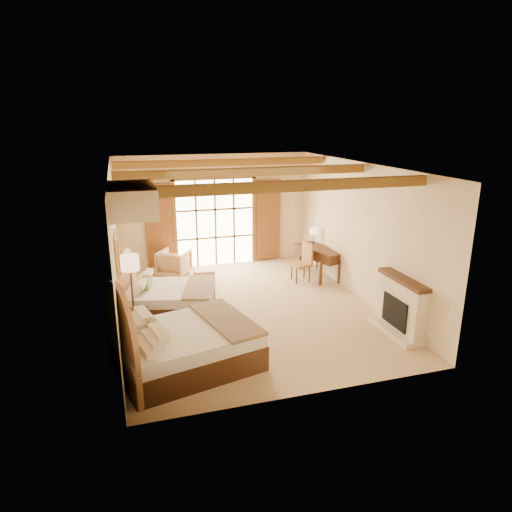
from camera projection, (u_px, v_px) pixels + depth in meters
name	position (u px, v px, depth m)	size (l,w,h in m)	color
floor	(248.00, 309.00, 10.36)	(7.00, 7.00, 0.00)	#D2B48D
wall_back	(215.00, 211.00, 13.10)	(5.50, 5.50, 0.00)	beige
wall_left	(116.00, 251.00, 9.14)	(7.00, 7.00, 0.00)	beige
wall_right	(361.00, 232.00, 10.65)	(7.00, 7.00, 0.00)	beige
ceiling	(247.00, 166.00, 9.43)	(7.00, 7.00, 0.00)	#AD793D
ceiling_beams	(247.00, 172.00, 9.47)	(5.39, 4.60, 0.18)	brown
french_doors	(215.00, 223.00, 13.15)	(3.95, 0.08, 2.60)	white
fireplace	(400.00, 309.00, 9.09)	(0.46, 1.40, 1.16)	beige
painting	(118.00, 254.00, 8.42)	(0.06, 0.95, 0.75)	#E2C254
canopy_valance	(132.00, 199.00, 7.01)	(0.70, 1.40, 0.45)	#F7E9C3
bed_near	(176.00, 343.00, 7.79)	(2.69, 2.23, 1.52)	#422513
bed_far	(163.00, 297.00, 10.01)	(2.31, 1.93, 1.28)	#422513
nightstand	(137.00, 324.00, 8.96)	(0.45, 0.45, 0.54)	#422513
floor_lamp	(130.00, 268.00, 8.72)	(0.35, 0.35, 1.65)	#312518
armchair	(174.00, 263.00, 12.47)	(0.76, 0.78, 0.71)	tan
ottoman	(204.00, 276.00, 11.96)	(0.51, 0.51, 0.37)	#B8814C
desk	(319.00, 261.00, 12.39)	(1.07, 1.61, 0.80)	#422513
desk_chair	(301.00, 269.00, 12.06)	(0.53, 0.53, 1.03)	#A67F3C
desk_lamp	(314.00, 232.00, 12.71)	(0.21, 0.21, 0.42)	#312518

